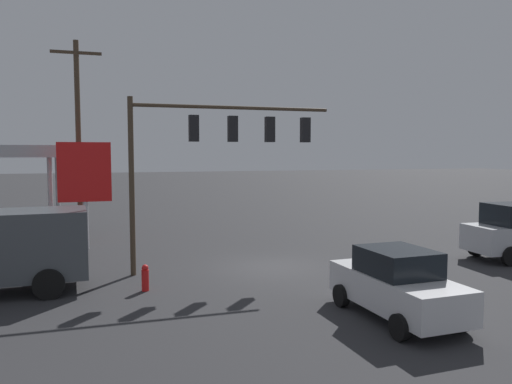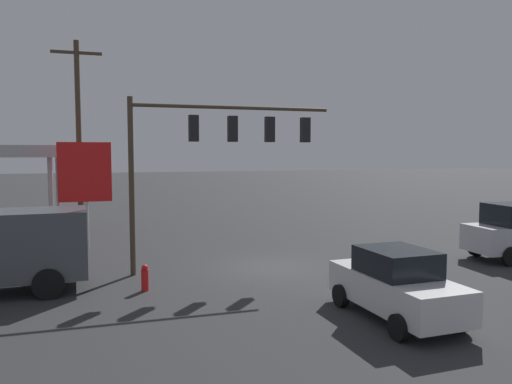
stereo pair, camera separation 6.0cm
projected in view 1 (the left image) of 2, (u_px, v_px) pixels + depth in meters
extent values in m
plane|color=#2D2D30|center=(271.00, 267.00, 19.87)|extent=(200.00, 200.00, 0.00)
cylinder|color=#473828|center=(132.00, 187.00, 18.32)|extent=(0.20, 0.20, 6.59)
cylinder|color=#473828|center=(234.00, 108.00, 19.27)|extent=(7.82, 0.14, 0.14)
cube|color=black|center=(194.00, 128.00, 18.85)|extent=(0.36, 0.28, 1.00)
sphere|color=#FF4141|center=(193.00, 121.00, 19.00)|extent=(0.22, 0.22, 0.22)
sphere|color=#392305|center=(193.00, 129.00, 19.03)|extent=(0.22, 0.22, 0.22)
sphere|color=black|center=(193.00, 136.00, 19.05)|extent=(0.22, 0.22, 0.22)
cube|color=black|center=(233.00, 129.00, 19.31)|extent=(0.36, 0.28, 1.00)
sphere|color=#FF4141|center=(231.00, 121.00, 19.47)|extent=(0.22, 0.22, 0.22)
sphere|color=#392305|center=(232.00, 129.00, 19.49)|extent=(0.22, 0.22, 0.22)
sphere|color=black|center=(232.00, 137.00, 19.51)|extent=(0.22, 0.22, 0.22)
cube|color=black|center=(270.00, 129.00, 19.78)|extent=(0.36, 0.28, 1.00)
sphere|color=#FF4141|center=(268.00, 122.00, 19.93)|extent=(0.22, 0.22, 0.22)
sphere|color=#392305|center=(268.00, 130.00, 19.95)|extent=(0.22, 0.22, 0.22)
sphere|color=black|center=(268.00, 137.00, 19.98)|extent=(0.22, 0.22, 0.22)
cube|color=black|center=(305.00, 130.00, 20.24)|extent=(0.36, 0.28, 1.00)
sphere|color=#FF4141|center=(304.00, 123.00, 20.39)|extent=(0.22, 0.22, 0.22)
sphere|color=#392305|center=(303.00, 130.00, 20.42)|extent=(0.22, 0.22, 0.22)
sphere|color=black|center=(303.00, 138.00, 20.44)|extent=(0.22, 0.22, 0.22)
cylinder|color=#473828|center=(79.00, 143.00, 24.81)|extent=(0.26, 0.26, 10.05)
cube|color=#473828|center=(76.00, 53.00, 24.46)|extent=(2.40, 0.14, 0.14)
cylinder|color=#B7B7BC|center=(58.00, 193.00, 29.73)|extent=(0.24, 0.24, 4.32)
cylinder|color=#B7B7BC|center=(51.00, 200.00, 25.05)|extent=(0.24, 0.24, 4.32)
cylinder|color=#B7B7BC|center=(85.00, 196.00, 23.44)|extent=(0.24, 0.24, 5.04)
cube|color=red|center=(85.00, 172.00, 23.35)|extent=(2.41, 0.24, 2.79)
cube|color=black|center=(85.00, 172.00, 23.47)|extent=(1.69, 0.04, 0.98)
cube|color=black|center=(510.00, 214.00, 21.06)|extent=(1.70, 1.92, 0.90)
cylinder|color=black|center=(511.00, 256.00, 19.99)|extent=(0.81, 0.26, 0.80)
cylinder|color=black|center=(476.00, 247.00, 21.96)|extent=(0.81, 0.26, 0.80)
cube|color=silver|center=(397.00, 290.00, 13.70)|extent=(1.95, 4.46, 0.90)
cube|color=black|center=(397.00, 262.00, 13.63)|extent=(1.73, 2.06, 0.70)
cylinder|color=black|center=(461.00, 319.00, 12.70)|extent=(0.24, 0.67, 0.66)
cylinder|color=black|center=(400.00, 327.00, 12.08)|extent=(0.24, 0.67, 0.66)
cylinder|color=black|center=(394.00, 290.00, 15.38)|extent=(0.24, 0.67, 0.66)
cylinder|color=black|center=(341.00, 296.00, 14.76)|extent=(0.24, 0.67, 0.66)
cylinder|color=black|center=(49.00, 284.00, 15.45)|extent=(0.97, 0.26, 0.96)
cylinder|color=black|center=(51.00, 268.00, 17.64)|extent=(0.97, 0.26, 0.96)
cylinder|color=red|center=(145.00, 280.00, 16.43)|extent=(0.24, 0.24, 0.70)
sphere|color=red|center=(145.00, 268.00, 16.40)|extent=(0.22, 0.22, 0.22)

